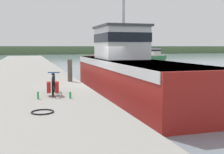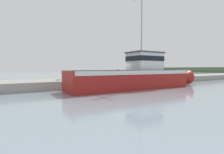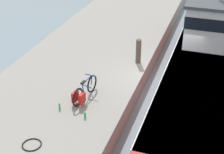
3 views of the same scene
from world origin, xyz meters
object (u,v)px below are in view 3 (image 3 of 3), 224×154
(fishing_boat_main, at_px, (211,58))
(bicycle_touring, at_px, (83,92))
(mooring_post, at_px, (138,51))
(water_bottle_on_curb, at_px, (85,115))
(water_bottle_by_bike, at_px, (59,106))

(fishing_boat_main, xyz_separation_m, bicycle_touring, (-4.11, -3.87, -0.17))
(fishing_boat_main, xyz_separation_m, mooring_post, (-3.00, -0.34, 0.03))
(fishing_boat_main, height_order, water_bottle_on_curb, fishing_boat_main)
(fishing_boat_main, bearing_deg, bicycle_touring, -136.33)
(fishing_boat_main, xyz_separation_m, water_bottle_on_curb, (-3.66, -4.83, -0.40))
(mooring_post, height_order, water_bottle_by_bike, mooring_post)
(mooring_post, distance_m, water_bottle_by_bike, 4.64)
(fishing_boat_main, distance_m, mooring_post, 3.02)
(bicycle_touring, relative_size, mooring_post, 1.58)
(fishing_boat_main, relative_size, water_bottle_on_curb, 69.84)
(water_bottle_by_bike, height_order, water_bottle_on_curb, water_bottle_by_bike)
(fishing_boat_main, distance_m, bicycle_touring, 5.65)
(mooring_post, bearing_deg, bicycle_touring, -107.49)
(bicycle_touring, height_order, mooring_post, mooring_post)
(mooring_post, distance_m, water_bottle_on_curb, 4.56)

